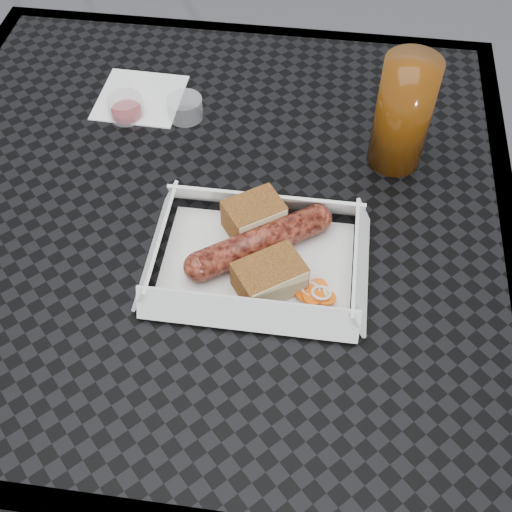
{
  "coord_description": "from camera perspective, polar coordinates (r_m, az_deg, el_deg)",
  "views": [
    {
      "loc": [
        0.15,
        -0.54,
        1.34
      ],
      "look_at": [
        0.09,
        -0.1,
        0.78
      ],
      "focal_mm": 45.0,
      "sensor_mm": 36.0,
      "label": 1
    }
  ],
  "objects": [
    {
      "name": "veg_garnish",
      "position": [
        0.72,
        5.55,
        -3.59
      ],
      "size": [
        0.03,
        0.03,
        0.0
      ],
      "color": "#F55B0A",
      "rests_on": "food_tray"
    },
    {
      "name": "drink_glass",
      "position": [
        0.84,
        12.94,
        12.22
      ],
      "size": [
        0.07,
        0.07,
        0.15
      ],
      "primitive_type": "cylinder",
      "color": "#512706",
      "rests_on": "patio_table"
    },
    {
      "name": "bread_near",
      "position": [
        0.77,
        -0.19,
        3.54
      ],
      "size": [
        0.08,
        0.08,
        0.04
      ],
      "primitive_type": "cube",
      "rotation": [
        0.0,
        0.0,
        0.62
      ],
      "color": "brown",
      "rests_on": "food_tray"
    },
    {
      "name": "napkin",
      "position": [
        0.98,
        -10.24,
        13.71
      ],
      "size": [
        0.12,
        0.12,
        0.0
      ],
      "primitive_type": "cube",
      "rotation": [
        0.0,
        0.0,
        -0.03
      ],
      "color": "white",
      "rests_on": "patio_table"
    },
    {
      "name": "bratwurst",
      "position": [
        0.74,
        0.35,
        1.24
      ],
      "size": [
        0.16,
        0.13,
        0.04
      ],
      "rotation": [
        0.0,
        0.0,
        0.62
      ],
      "color": "maroon",
      "rests_on": "food_tray"
    },
    {
      "name": "patio_table",
      "position": [
        0.88,
        -4.71,
        1.64
      ],
      "size": [
        0.8,
        0.8,
        0.74
      ],
      "color": "black",
      "rests_on": "ground"
    },
    {
      "name": "condiment_cup_sauce",
      "position": [
        0.95,
        -11.51,
        12.81
      ],
      "size": [
        0.05,
        0.05,
        0.03
      ],
      "primitive_type": "cylinder",
      "color": "maroon",
      "rests_on": "patio_table"
    },
    {
      "name": "food_tray",
      "position": [
        0.75,
        0.1,
        -0.72
      ],
      "size": [
        0.22,
        0.15,
        0.0
      ],
      "primitive_type": "cube",
      "color": "white",
      "rests_on": "patio_table"
    },
    {
      "name": "bread_far",
      "position": [
        0.71,
        1.19,
        -1.86
      ],
      "size": [
        0.09,
        0.08,
        0.04
      ],
      "primitive_type": "cube",
      "rotation": [
        0.0,
        0.0,
        0.62
      ],
      "color": "brown",
      "rests_on": "food_tray"
    },
    {
      "name": "ground",
      "position": [
        1.46,
        -2.94,
        -15.44
      ],
      "size": [
        60.0,
        60.0,
        0.0
      ],
      "primitive_type": "plane",
      "color": "#545456",
      "rests_on": "ground"
    },
    {
      "name": "condiment_cup_empty",
      "position": [
        0.93,
        -6.33,
        12.95
      ],
      "size": [
        0.05,
        0.05,
        0.03
      ],
      "primitive_type": "cylinder",
      "color": "silver",
      "rests_on": "patio_table"
    }
  ]
}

